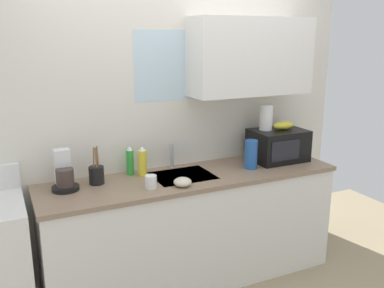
{
  "coord_description": "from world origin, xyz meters",
  "views": [
    {
      "loc": [
        -1.33,
        -2.82,
        1.95
      ],
      "look_at": [
        0.0,
        0.0,
        1.15
      ],
      "focal_mm": 39.41,
      "sensor_mm": 36.0,
      "label": 1
    }
  ],
  "objects": [
    {
      "name": "kitchen_wall_assembly",
      "position": [
        0.12,
        0.31,
        1.36
      ],
      "size": [
        3.13,
        0.42,
        2.5
      ],
      "color": "silver",
      "rests_on": "ground"
    },
    {
      "name": "utensil_crock",
      "position": [
        -0.72,
        0.12,
        0.97
      ],
      "size": [
        0.11,
        0.11,
        0.28
      ],
      "color": "black",
      "rests_on": "counter_unit"
    },
    {
      "name": "microwave",
      "position": [
        0.85,
        0.05,
        1.04
      ],
      "size": [
        0.46,
        0.35,
        0.27
      ],
      "color": "black",
      "rests_on": "counter_unit"
    },
    {
      "name": "small_bowl",
      "position": [
        -0.17,
        -0.2,
        0.93
      ],
      "size": [
        0.13,
        0.13,
        0.06
      ],
      "primitive_type": "ellipsoid",
      "color": "beige",
      "rests_on": "counter_unit"
    },
    {
      "name": "mug_white",
      "position": [
        -0.39,
        -0.14,
        0.95
      ],
      "size": [
        0.08,
        0.08,
        0.09
      ],
      "primitive_type": "cylinder",
      "color": "white",
      "rests_on": "counter_unit"
    },
    {
      "name": "paper_towel_roll",
      "position": [
        0.75,
        0.1,
        1.28
      ],
      "size": [
        0.11,
        0.11,
        0.22
      ],
      "primitive_type": "cylinder",
      "color": "white",
      "rests_on": "microwave"
    },
    {
      "name": "banana_bunch",
      "position": [
        0.9,
        0.05,
        1.2
      ],
      "size": [
        0.2,
        0.11,
        0.07
      ],
      "primitive_type": "ellipsoid",
      "color": "gold",
      "rests_on": "microwave"
    },
    {
      "name": "coffee_maker",
      "position": [
        -0.95,
        0.11,
        1.0
      ],
      "size": [
        0.19,
        0.21,
        0.28
      ],
      "color": "black",
      "rests_on": "counter_unit"
    },
    {
      "name": "cereal_canister",
      "position": [
        0.51,
        -0.05,
        1.02
      ],
      "size": [
        0.1,
        0.1,
        0.24
      ],
      "primitive_type": "cylinder",
      "color": "#2659A5",
      "rests_on": "counter_unit"
    },
    {
      "name": "counter_unit",
      "position": [
        -0.0,
        0.0,
        0.46
      ],
      "size": [
        2.36,
        0.63,
        0.9
      ],
      "color": "white",
      "rests_on": "ground"
    },
    {
      "name": "dish_soap_bottle_green",
      "position": [
        -0.43,
        0.22,
        1.01
      ],
      "size": [
        0.06,
        0.06,
        0.23
      ],
      "color": "green",
      "rests_on": "counter_unit"
    },
    {
      "name": "sink_faucet",
      "position": [
        -0.07,
        0.24,
        1.0
      ],
      "size": [
        0.03,
        0.03,
        0.2
      ],
      "primitive_type": "cylinder",
      "color": "#B2B5BA",
      "rests_on": "counter_unit"
    },
    {
      "name": "dish_soap_bottle_yellow",
      "position": [
        -0.35,
        0.15,
        1.01
      ],
      "size": [
        0.07,
        0.07,
        0.24
      ],
      "color": "yellow",
      "rests_on": "counter_unit"
    }
  ]
}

